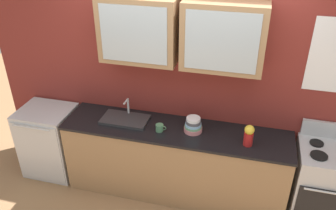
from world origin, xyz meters
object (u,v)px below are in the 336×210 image
vase (249,135)px  dishwasher (50,141)px  sink_faucet (125,119)px  stove_range (322,185)px  bowl_stack (193,125)px  cup_near_sink (160,128)px

vase → dishwasher: bearing=178.0°
sink_faucet → dishwasher: (-1.01, -0.04, -0.46)m
stove_range → vase: (-0.82, -0.09, 0.56)m
bowl_stack → cup_near_sink: 0.36m
stove_range → vase: size_ratio=4.61×
dishwasher → stove_range: bearing=0.1°
sink_faucet → dishwasher: sink_faucet is taller
bowl_stack → dishwasher: (-1.80, -0.02, -0.52)m
sink_faucet → bowl_stack: size_ratio=2.66×
cup_near_sink → dishwasher: (-1.45, 0.07, -0.48)m
sink_faucet → bowl_stack: (0.78, -0.02, 0.06)m
cup_near_sink → stove_range: bearing=2.3°
bowl_stack → dishwasher: 1.87m
vase → cup_near_sink: (-0.93, 0.02, -0.08)m
bowl_stack → vase: size_ratio=0.85×
stove_range → cup_near_sink: stove_range is taller
dishwasher → sink_faucet: bearing=2.1°
vase → dishwasher: 2.45m
sink_faucet → vase: 1.38m
bowl_stack → vase: (0.58, -0.10, 0.04)m
stove_range → sink_faucet: sink_faucet is taller
sink_faucet → bowl_stack: bearing=-1.2°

